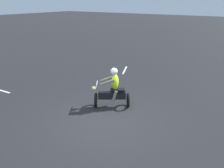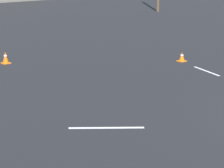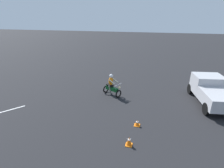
{
  "view_description": "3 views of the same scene",
  "coord_description": "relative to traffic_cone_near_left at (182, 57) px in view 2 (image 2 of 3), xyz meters",
  "views": [
    {
      "loc": [
        -4.02,
        5.5,
        4.08
      ],
      "look_at": [
        0.41,
        -1.12,
        1.0
      ],
      "focal_mm": 35.0,
      "sensor_mm": 36.0,
      "label": 1
    },
    {
      "loc": [
        -10.9,
        -3.82,
        3.91
      ],
      "look_at": [
        -3.94,
        4.3,
        0.9
      ],
      "focal_mm": 70.0,
      "sensor_mm": 36.0,
      "label": 2
    },
    {
      "loc": [
        3.49,
        12.53,
        5.73
      ],
      "look_at": [
        -8.29,
        9.72,
        0.9
      ],
      "focal_mm": 28.0,
      "sensor_mm": 36.0,
      "label": 3
    }
  ],
  "objects": [
    {
      "name": "lane_stripe_nw",
      "position": [
        -7.04,
        -3.65,
        -0.17
      ],
      "size": [
        1.49,
        1.25,
        0.01
      ],
      "primitive_type": "cube",
      "rotation": [
        0.0,
        0.0,
        4.03
      ],
      "color": "silver",
      "rests_on": "ground"
    },
    {
      "name": "lane_stripe_n",
      "position": [
        -0.56,
        -1.68,
        -0.17
      ],
      "size": [
        0.54,
        1.5,
        0.01
      ],
      "primitive_type": "cube",
      "rotation": [
        0.0,
        0.0,
        2.85
      ],
      "color": "silver",
      "rests_on": "ground"
    },
    {
      "name": "traffic_cone_mid_center",
      "position": [
        -5.6,
        4.31,
        0.05
      ],
      "size": [
        0.32,
        0.32,
        0.47
      ],
      "color": "orange",
      "rests_on": "ground"
    },
    {
      "name": "traffic_cone_near_left",
      "position": [
        0.0,
        0.0,
        0.0
      ],
      "size": [
        0.32,
        0.32,
        0.37
      ],
      "color": "orange",
      "rests_on": "ground"
    }
  ]
}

